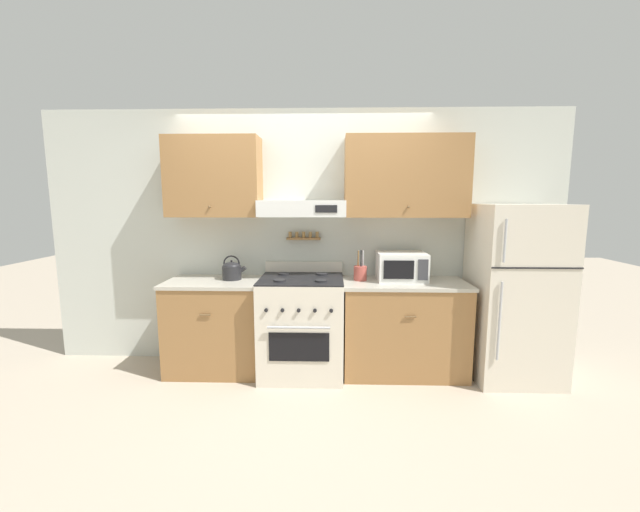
% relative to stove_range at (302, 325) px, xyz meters
% --- Properties ---
extents(ground_plane, '(16.00, 16.00, 0.00)m').
position_rel_stove_range_xyz_m(ground_plane, '(-0.00, -0.26, -0.47)').
color(ground_plane, '#B2A38E').
extents(wall_back, '(5.20, 0.46, 2.55)m').
position_rel_stove_range_xyz_m(wall_back, '(0.06, 0.31, 1.00)').
color(wall_back, silver).
rests_on(wall_back, ground_plane).
extents(counter_left, '(0.91, 0.62, 0.90)m').
position_rel_stove_range_xyz_m(counter_left, '(-0.85, 0.05, -0.02)').
color(counter_left, olive).
rests_on(counter_left, ground_plane).
extents(counter_right, '(1.17, 0.62, 0.90)m').
position_rel_stove_range_xyz_m(counter_right, '(0.98, 0.05, -0.02)').
color(counter_right, olive).
rests_on(counter_right, ground_plane).
extents(stove_range, '(0.78, 0.71, 1.04)m').
position_rel_stove_range_xyz_m(stove_range, '(0.00, 0.00, 0.00)').
color(stove_range, beige).
rests_on(stove_range, ground_plane).
extents(refrigerator, '(0.75, 0.72, 1.63)m').
position_rel_stove_range_xyz_m(refrigerator, '(1.99, -0.02, 0.34)').
color(refrigerator, beige).
rests_on(refrigerator, ground_plane).
extents(tea_kettle, '(0.24, 0.18, 0.24)m').
position_rel_stove_range_xyz_m(tea_kettle, '(-0.68, 0.10, 0.52)').
color(tea_kettle, '#232326').
rests_on(tea_kettle, counter_left).
extents(microwave, '(0.46, 0.37, 0.27)m').
position_rel_stove_range_xyz_m(microwave, '(0.95, 0.12, 0.56)').
color(microwave, white).
rests_on(microwave, counter_right).
extents(utensil_crock, '(0.13, 0.13, 0.29)m').
position_rel_stove_range_xyz_m(utensil_crock, '(0.56, 0.10, 0.50)').
color(utensil_crock, '#B24C42').
rests_on(utensil_crock, counter_right).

